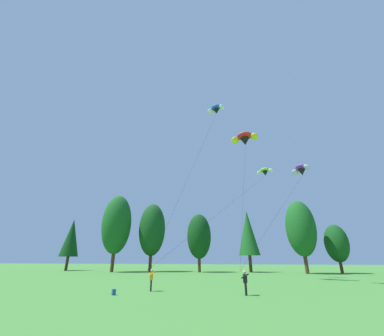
{
  "coord_description": "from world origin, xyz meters",
  "views": [
    {
      "loc": [
        2.44,
        1.85,
        2.56
      ],
      "look_at": [
        -1.01,
        21.95,
        10.22
      ],
      "focal_mm": 22.51,
      "sensor_mm": 36.0,
      "label": 1
    }
  ],
  "objects_px": {
    "kite_flyer_near": "(151,278)",
    "parafoil_kite_high_blue_white": "(216,109)",
    "parafoil_kite_far_lime_white": "(265,172)",
    "parafoil_kite_low_purple": "(301,170)",
    "backpack": "(114,292)",
    "kite_flyer_mid": "(245,281)",
    "parafoil_kite_mid_red_yellow": "(245,139)"
  },
  "relations": [
    {
      "from": "kite_flyer_mid",
      "to": "parafoil_kite_low_purple",
      "type": "xyz_separation_m",
      "value": [
        7.88,
        9.2,
        11.65
      ]
    },
    {
      "from": "parafoil_kite_mid_red_yellow",
      "to": "parafoil_kite_far_lime_white",
      "type": "height_order",
      "value": "parafoil_kite_mid_red_yellow"
    },
    {
      "from": "kite_flyer_near",
      "to": "parafoil_kite_high_blue_white",
      "type": "bearing_deg",
      "value": 64.29
    },
    {
      "from": "parafoil_kite_high_blue_white",
      "to": "parafoil_kite_far_lime_white",
      "type": "bearing_deg",
      "value": 35.08
    },
    {
      "from": "parafoil_kite_far_lime_white",
      "to": "backpack",
      "type": "distance_m",
      "value": 28.14
    },
    {
      "from": "parafoil_kite_mid_red_yellow",
      "to": "parafoil_kite_low_purple",
      "type": "xyz_separation_m",
      "value": [
        6.16,
        -3.15,
        -6.41
      ]
    },
    {
      "from": "backpack",
      "to": "kite_flyer_mid",
      "type": "bearing_deg",
      "value": -120.95
    },
    {
      "from": "parafoil_kite_far_lime_white",
      "to": "backpack",
      "type": "relative_size",
      "value": 42.78
    },
    {
      "from": "kite_flyer_near",
      "to": "parafoil_kite_far_lime_white",
      "type": "height_order",
      "value": "parafoil_kite_far_lime_white"
    },
    {
      "from": "kite_flyer_near",
      "to": "parafoil_kite_mid_red_yellow",
      "type": "bearing_deg",
      "value": 49.98
    },
    {
      "from": "parafoil_kite_mid_red_yellow",
      "to": "parafoil_kite_high_blue_white",
      "type": "bearing_deg",
      "value": -179.64
    },
    {
      "from": "parafoil_kite_low_purple",
      "to": "backpack",
      "type": "distance_m",
      "value": 24.02
    },
    {
      "from": "kite_flyer_near",
      "to": "kite_flyer_mid",
      "type": "xyz_separation_m",
      "value": [
        7.7,
        -1.13,
        0.0
      ]
    },
    {
      "from": "parafoil_kite_far_lime_white",
      "to": "parafoil_kite_low_purple",
      "type": "xyz_separation_m",
      "value": [
        3.12,
        -8.09,
        -2.8
      ]
    },
    {
      "from": "parafoil_kite_low_purple",
      "to": "backpack",
      "type": "relative_size",
      "value": 29.4
    },
    {
      "from": "kite_flyer_mid",
      "to": "parafoil_kite_high_blue_white",
      "type": "xyz_separation_m",
      "value": [
        -2.31,
        12.32,
        23.57
      ]
    },
    {
      "from": "parafoil_kite_mid_red_yellow",
      "to": "parafoil_kite_low_purple",
      "type": "height_order",
      "value": "parafoil_kite_mid_red_yellow"
    },
    {
      "from": "kite_flyer_near",
      "to": "parafoil_kite_far_lime_white",
      "type": "distance_m",
      "value": 25.0
    },
    {
      "from": "parafoil_kite_high_blue_white",
      "to": "parafoil_kite_low_purple",
      "type": "relative_size",
      "value": 2.02
    },
    {
      "from": "kite_flyer_near",
      "to": "parafoil_kite_low_purple",
      "type": "xyz_separation_m",
      "value": [
        15.58,
        8.07,
        11.65
      ]
    },
    {
      "from": "parafoil_kite_mid_red_yellow",
      "to": "backpack",
      "type": "distance_m",
      "value": 26.0
    },
    {
      "from": "parafoil_kite_far_lime_white",
      "to": "backpack",
      "type": "xyz_separation_m",
      "value": [
        -14.46,
        -18.72,
        -15.25
      ]
    },
    {
      "from": "parafoil_kite_low_purple",
      "to": "backpack",
      "type": "xyz_separation_m",
      "value": [
        -17.58,
        -10.63,
        -12.45
      ]
    },
    {
      "from": "parafoil_kite_far_lime_white",
      "to": "parafoil_kite_high_blue_white",
      "type": "bearing_deg",
      "value": -144.92
    },
    {
      "from": "kite_flyer_near",
      "to": "backpack",
      "type": "xyz_separation_m",
      "value": [
        -2.01,
        -2.56,
        -0.8
      ]
    },
    {
      "from": "parafoil_kite_low_purple",
      "to": "kite_flyer_near",
      "type": "bearing_deg",
      "value": -152.62
    },
    {
      "from": "backpack",
      "to": "parafoil_kite_far_lime_white",
      "type": "bearing_deg",
      "value": -77.02
    },
    {
      "from": "parafoil_kite_low_purple",
      "to": "parafoil_kite_mid_red_yellow",
      "type": "bearing_deg",
      "value": 152.89
    },
    {
      "from": "kite_flyer_near",
      "to": "kite_flyer_mid",
      "type": "bearing_deg",
      "value": -8.35
    },
    {
      "from": "kite_flyer_near",
      "to": "kite_flyer_mid",
      "type": "relative_size",
      "value": 1.0
    },
    {
      "from": "kite_flyer_mid",
      "to": "parafoil_kite_low_purple",
      "type": "relative_size",
      "value": 0.14
    },
    {
      "from": "parafoil_kite_far_lime_white",
      "to": "kite_flyer_near",
      "type": "bearing_deg",
      "value": -127.63
    }
  ]
}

